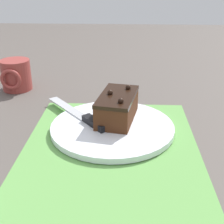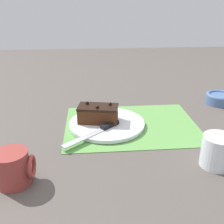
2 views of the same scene
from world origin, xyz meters
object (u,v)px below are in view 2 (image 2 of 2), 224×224
cake_plate (107,124)px  chocolate_cake (98,114)px  drinking_glass (217,151)px  coffee_mug (13,168)px  small_bowl (220,98)px  serving_knife (101,129)px

cake_plate → chocolate_cake: size_ratio=1.78×
chocolate_cake → cake_plate: bearing=-24.6°
chocolate_cake → drinking_glass: size_ratio=1.70×
chocolate_cake → coffee_mug: bearing=-125.9°
chocolate_cake → drinking_glass: (0.30, -0.27, -0.00)m
chocolate_cake → small_bowl: bearing=17.4°
serving_knife → small_bowl: 0.57m
cake_plate → serving_knife: size_ratio=1.41×
chocolate_cake → coffee_mug: coffee_mug is taller
drinking_glass → small_bowl: drinking_glass is taller
small_bowl → chocolate_cake: bearing=-162.6°
cake_plate → coffee_mug: 0.37m
chocolate_cake → serving_knife: (0.01, -0.07, -0.02)m
serving_knife → small_bowl: bearing=-105.7°
serving_knife → small_bowl: size_ratio=1.56×
serving_knife → drinking_glass: 0.36m
chocolate_cake → drinking_glass: bearing=-41.2°
cake_plate → serving_knife: bearing=-111.4°
small_bowl → drinking_glass: bearing=-117.0°
cake_plate → serving_knife: serving_knife is taller
chocolate_cake → coffee_mug: (-0.21, -0.30, -0.00)m
small_bowl → serving_knife: bearing=-155.6°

